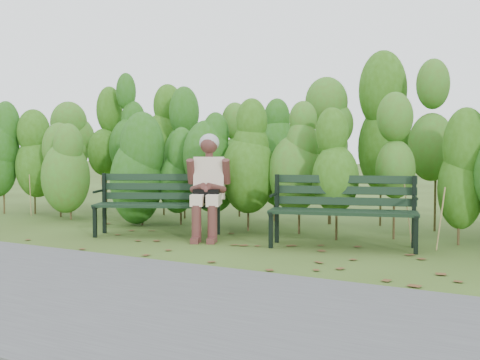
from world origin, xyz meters
The scene contains 7 objects.
ground centered at (0.00, 0.00, 0.00)m, with size 80.00×80.00×0.00m, color #364617.
footpath centered at (0.00, -2.20, 0.01)m, with size 60.00×2.50×0.01m, color #474749.
hedge_band centered at (0.00, 1.86, 1.26)m, with size 11.04×1.67×2.42m.
leaf_litter centered at (-0.03, -0.13, 0.00)m, with size 5.75×2.11×0.01m.
bench_left centered at (-1.26, 0.47, 0.47)m, with size 1.66×1.12×0.79m.
bench_right centered at (1.11, 0.75, 0.48)m, with size 1.71×0.93×0.81m.
seated_woman centered at (-0.59, 0.59, 0.72)m, with size 0.66×0.86×1.31m.
Camera 1 is at (3.12, -5.36, 1.09)m, focal length 42.00 mm.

